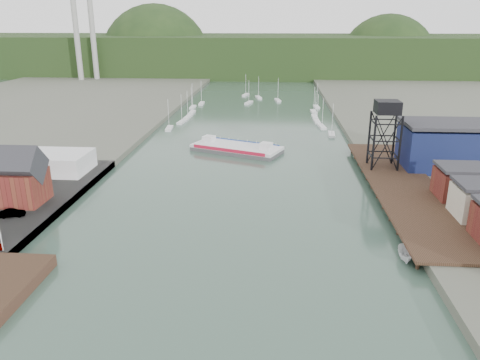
# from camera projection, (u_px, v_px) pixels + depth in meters

# --- Properties ---
(ground) EXTENTS (600.00, 600.00, 0.00)m
(ground) POSITION_uv_depth(u_px,v_px,m) (203.00, 305.00, 61.76)
(ground) COLOR #2F4A3B
(ground) RESTS_ON ground
(east_pier) EXTENTS (14.00, 70.00, 2.45)m
(east_pier) POSITION_uv_depth(u_px,v_px,m) (403.00, 186.00, 100.99)
(east_pier) COLOR black
(east_pier) RESTS_ON ground
(harbor_building) EXTENTS (12.20, 8.20, 8.90)m
(harbor_building) POSITION_uv_depth(u_px,v_px,m) (12.00, 181.00, 91.12)
(harbor_building) COLOR #5A1B19
(harbor_building) RESTS_ON west_quay
(white_shed) EXTENTS (18.00, 12.00, 4.50)m
(white_shed) POSITION_uv_depth(u_px,v_px,m) (51.00, 162.00, 110.86)
(white_shed) COLOR silver
(white_shed) RESTS_ON west_quay
(lift_tower) EXTENTS (6.50, 6.50, 16.00)m
(lift_tower) POSITION_uv_depth(u_px,v_px,m) (387.00, 111.00, 108.97)
(lift_tower) COLOR black
(lift_tower) RESTS_ON east_pier
(blue_shed) EXTENTS (20.50, 14.50, 11.30)m
(blue_shed) POSITION_uv_depth(u_px,v_px,m) (445.00, 146.00, 112.56)
(blue_shed) COLOR #0B1934
(blue_shed) RESTS_ON east_land
(marina_sailboats) EXTENTS (57.71, 92.65, 0.90)m
(marina_sailboats) POSITION_uv_depth(u_px,v_px,m) (254.00, 111.00, 192.35)
(marina_sailboats) COLOR silver
(marina_sailboats) RESTS_ON ground
(smokestacks) EXTENTS (11.20, 8.20, 60.00)m
(smokestacks) POSITION_uv_depth(u_px,v_px,m) (84.00, 31.00, 279.14)
(smokestacks) COLOR #9B9A96
(smokestacks) RESTS_ON ground
(distant_hills) EXTENTS (500.00, 120.00, 80.00)m
(distant_hills) POSITION_uv_depth(u_px,v_px,m) (259.00, 57.00, 343.18)
(distant_hills) COLOR black
(distant_hills) RESTS_ON ground
(chain_ferry) EXTENTS (27.31, 19.07, 3.65)m
(chain_ferry) POSITION_uv_depth(u_px,v_px,m) (237.00, 148.00, 134.07)
(chain_ferry) COLOR #48484A
(chain_ferry) RESTS_ON ground
(motorboat) EXTENTS (2.37, 5.32, 2.00)m
(motorboat) POSITION_uv_depth(u_px,v_px,m) (405.00, 255.00, 72.96)
(motorboat) COLOR silver
(motorboat) RESTS_ON ground
(car_west_b) EXTENTS (4.71, 2.87, 1.47)m
(car_west_b) POSITION_uv_depth(u_px,v_px,m) (12.00, 213.00, 85.37)
(car_west_b) COLOR #999999
(car_west_b) RESTS_ON west_quay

